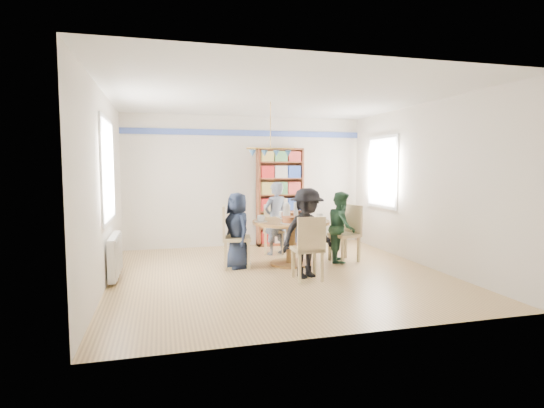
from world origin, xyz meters
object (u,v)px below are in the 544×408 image
object	(u,v)px
chair_right	(348,230)
person_left	(237,230)
chair_far	(274,226)
person_far	(275,218)
chair_near	(309,245)
radiator	(115,256)
dining_table	(291,232)
bookshelf	(280,198)
person_right	(341,227)
person_near	(307,233)
chair_left	(231,234)

from	to	relation	value
chair_right	person_left	xyz separation A→B (m)	(-1.97, -0.01, 0.08)
chair_far	person_far	size ratio (longest dim) A/B	0.67
chair_far	chair_near	world-z (taller)	chair_near
chair_right	chair_far	size ratio (longest dim) A/B	1.07
chair_far	person_far	bearing A→B (deg)	-97.66
radiator	dining_table	world-z (taller)	dining_table
dining_table	chair_right	bearing A→B (deg)	1.42
chair_far	bookshelf	xyz separation A→B (m)	(0.32, 0.74, 0.50)
chair_right	person_right	distance (m)	0.17
chair_right	person_far	bearing A→B (deg)	142.03
chair_near	dining_table	bearing A→B (deg)	87.29
chair_right	bookshelf	distance (m)	1.98
person_right	person_near	distance (m)	1.26
person_right	person_near	bearing A→B (deg)	154.02
chair_near	person_near	bearing A→B (deg)	80.31
chair_left	person_left	bearing A→B (deg)	-6.25
person_right	person_far	size ratio (longest dim) A/B	0.90
radiator	person_right	world-z (taller)	person_right
chair_near	person_left	bearing A→B (deg)	128.61
chair_right	person_far	world-z (taller)	person_far
chair_left	person_right	world-z (taller)	person_right
bookshelf	person_right	bearing A→B (deg)	-71.66
person_far	chair_near	bearing A→B (deg)	68.87
person_right	chair_right	bearing A→B (deg)	-53.34
chair_left	bookshelf	distance (m)	2.26
radiator	person_far	xyz separation A→B (m)	(2.75, 1.11, 0.34)
radiator	chair_near	xyz separation A→B (m)	(2.73, -0.82, 0.17)
chair_far	bookshelf	size ratio (longest dim) A/B	0.45
person_left	bookshelf	xyz separation A→B (m)	(1.22, 1.79, 0.39)
chair_left	bookshelf	xyz separation A→B (m)	(1.32, 1.77, 0.44)
chair_near	bookshelf	xyz separation A→B (m)	(0.36, 2.86, 0.48)
person_left	bookshelf	distance (m)	2.20
chair_right	bookshelf	bearing A→B (deg)	112.76
person_far	person_near	xyz separation A→B (m)	(0.02, -1.74, -0.02)
dining_table	person_far	world-z (taller)	person_far
dining_table	person_right	xyz separation A→B (m)	(0.92, -0.01, 0.06)
radiator	chair_far	size ratio (longest dim) A/B	1.09
chair_right	person_near	distance (m)	1.40
radiator	person_near	xyz separation A→B (m)	(2.77, -0.62, 0.32)
chair_right	person_near	bearing A→B (deg)	-140.61
bookshelf	chair_far	bearing A→B (deg)	-113.51
chair_near	person_far	xyz separation A→B (m)	(0.02, 1.93, 0.17)
chair_far	chair_left	bearing A→B (deg)	-133.97
chair_far	person_near	world-z (taller)	person_near
dining_table	person_near	bearing A→B (deg)	-91.07
radiator	bookshelf	distance (m)	3.76
chair_left	person_right	distance (m)	1.93
chair_left	dining_table	bearing A→B (deg)	-1.73
chair_far	person_near	xyz separation A→B (m)	(-0.01, -1.93, 0.16)
person_right	chair_far	bearing A→B (deg)	62.25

